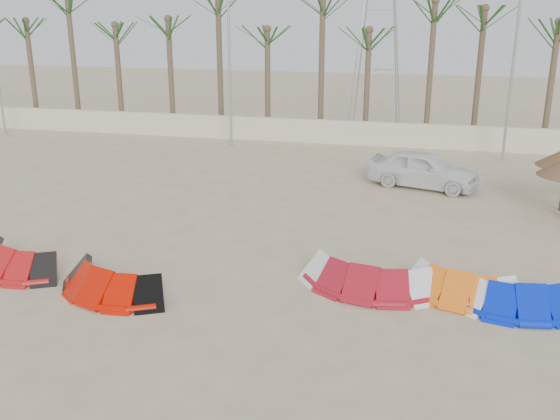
% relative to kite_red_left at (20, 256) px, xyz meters
% --- Properties ---
extents(ground, '(120.00, 120.00, 0.00)m').
position_rel_kite_red_left_xyz_m(ground, '(6.94, -2.74, -0.42)').
color(ground, '#CCB68E').
rests_on(ground, ground).
extents(boundary_wall, '(60.00, 0.30, 1.30)m').
position_rel_kite_red_left_xyz_m(boundary_wall, '(6.94, 19.26, 0.23)').
color(boundary_wall, beige).
rests_on(boundary_wall, ground).
extents(palm_line, '(52.00, 4.00, 7.70)m').
position_rel_kite_red_left_xyz_m(palm_line, '(7.61, 20.76, 6.03)').
color(palm_line, brown).
rests_on(palm_line, ground).
extents(lamp_b, '(1.25, 0.14, 11.00)m').
position_rel_kite_red_left_xyz_m(lamp_b, '(0.98, 17.26, 5.35)').
color(lamp_b, '#A5A8AD').
rests_on(lamp_b, ground).
extents(lamp_c, '(1.25, 0.14, 11.00)m').
position_rel_kite_red_left_xyz_m(lamp_c, '(14.98, 17.26, 5.35)').
color(lamp_c, '#A5A8AD').
rests_on(lamp_c, ground).
extents(pylon, '(3.00, 3.00, 14.00)m').
position_rel_kite_red_left_xyz_m(pylon, '(7.94, 25.26, -0.42)').
color(pylon, '#A5A8AD').
rests_on(pylon, ground).
extents(kite_red_left, '(3.43, 2.26, 0.90)m').
position_rel_kite_red_left_xyz_m(kite_red_left, '(0.00, 0.00, 0.00)').
color(kite_red_left, '#B51414').
rests_on(kite_red_left, ground).
extents(kite_red_mid, '(3.64, 2.34, 0.90)m').
position_rel_kite_red_left_xyz_m(kite_red_mid, '(3.37, -0.68, 0.00)').
color(kite_red_mid, '#C51000').
rests_on(kite_red_mid, ground).
extents(kite_red_right, '(3.90, 2.13, 0.90)m').
position_rel_kite_red_left_xyz_m(kite_red_right, '(9.91, 1.21, 0.00)').
color(kite_red_right, maroon).
rests_on(kite_red_right, ground).
extents(kite_orange, '(3.41, 2.24, 0.90)m').
position_rel_kite_red_left_xyz_m(kite_orange, '(12.31, 1.19, -0.00)').
color(kite_orange, orange).
rests_on(kite_orange, ground).
extents(kite_blue, '(3.53, 1.96, 0.90)m').
position_rel_kite_red_left_xyz_m(kite_blue, '(13.87, 0.88, 0.00)').
color(kite_blue, '#021FD2').
rests_on(kite_blue, ground).
extents(car, '(4.88, 2.99, 1.55)m').
position_rel_kite_red_left_xyz_m(car, '(11.17, 11.50, 0.36)').
color(car, white).
rests_on(car, ground).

